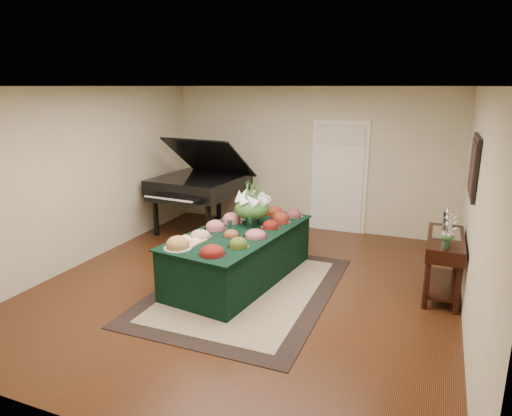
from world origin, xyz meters
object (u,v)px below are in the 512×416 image
at_px(floral_centerpiece, 252,204).
at_px(grand_piano, 200,184).
at_px(buffet_table, 240,255).
at_px(mahogany_sideboard, 445,250).

height_order(floral_centerpiece, grand_piano, grand_piano).
distance_m(buffet_table, grand_piano, 2.52).
bearing_deg(buffet_table, floral_centerpiece, 83.27).
relative_size(floral_centerpiece, mahogany_sideboard, 0.44).
height_order(buffet_table, floral_centerpiece, floral_centerpiece).
bearing_deg(floral_centerpiece, grand_piano, 138.79).
distance_m(floral_centerpiece, mahogany_sideboard, 2.68).
bearing_deg(buffet_table, mahogany_sideboard, 11.63).
relative_size(buffet_table, floral_centerpiece, 4.84).
relative_size(grand_piano, mahogany_sideboard, 1.54).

